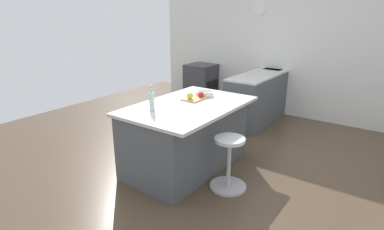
{
  "coord_description": "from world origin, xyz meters",
  "views": [
    {
      "loc": [
        3.32,
        2.46,
        2.04
      ],
      "look_at": [
        0.19,
        0.21,
        0.76
      ],
      "focal_mm": 29.55,
      "sensor_mm": 36.0,
      "label": 1
    }
  ],
  "objects_px": {
    "water_bottle": "(152,101)",
    "fruit_bowl": "(204,93)",
    "apple_red": "(201,95)",
    "stool_by_window": "(229,165)",
    "oven_range": "(201,84)",
    "apple_yellow": "(190,96)",
    "kitchen_island": "(186,135)",
    "cutting_board": "(195,98)"
  },
  "relations": [
    {
      "from": "oven_range",
      "to": "apple_red",
      "type": "bearing_deg",
      "value": 33.95
    },
    {
      "from": "cutting_board",
      "to": "apple_yellow",
      "type": "distance_m",
      "value": 0.12
    },
    {
      "from": "oven_range",
      "to": "apple_yellow",
      "type": "bearing_deg",
      "value": 31.15
    },
    {
      "from": "stool_by_window",
      "to": "apple_red",
      "type": "distance_m",
      "value": 1.08
    },
    {
      "from": "cutting_board",
      "to": "kitchen_island",
      "type": "bearing_deg",
      "value": 7.76
    },
    {
      "from": "apple_red",
      "to": "cutting_board",
      "type": "bearing_deg",
      "value": -42.01
    },
    {
      "from": "oven_range",
      "to": "stool_by_window",
      "type": "xyz_separation_m",
      "value": [
        2.87,
        2.34,
        -0.14
      ]
    },
    {
      "from": "kitchen_island",
      "to": "apple_red",
      "type": "relative_size",
      "value": 22.95
    },
    {
      "from": "oven_range",
      "to": "water_bottle",
      "type": "bearing_deg",
      "value": 24.32
    },
    {
      "from": "water_bottle",
      "to": "kitchen_island",
      "type": "bearing_deg",
      "value": 160.63
    },
    {
      "from": "oven_range",
      "to": "water_bottle",
      "type": "xyz_separation_m",
      "value": [
        3.18,
        1.44,
        0.57
      ]
    },
    {
      "from": "stool_by_window",
      "to": "fruit_bowl",
      "type": "bearing_deg",
      "value": -128.96
    },
    {
      "from": "oven_range",
      "to": "water_bottle",
      "type": "relative_size",
      "value": 2.84
    },
    {
      "from": "stool_by_window",
      "to": "fruit_bowl",
      "type": "xyz_separation_m",
      "value": [
        -0.62,
        -0.77,
        0.63
      ]
    },
    {
      "from": "apple_yellow",
      "to": "water_bottle",
      "type": "xyz_separation_m",
      "value": [
        0.63,
        -0.11,
        0.06
      ]
    },
    {
      "from": "oven_range",
      "to": "fruit_bowl",
      "type": "relative_size",
      "value": 3.53
    },
    {
      "from": "oven_range",
      "to": "apple_yellow",
      "type": "relative_size",
      "value": 9.99
    },
    {
      "from": "stool_by_window",
      "to": "apple_red",
      "type": "height_order",
      "value": "apple_red"
    },
    {
      "from": "oven_range",
      "to": "cutting_board",
      "type": "distance_m",
      "value": 2.95
    },
    {
      "from": "stool_by_window",
      "to": "apple_yellow",
      "type": "height_order",
      "value": "apple_yellow"
    },
    {
      "from": "apple_yellow",
      "to": "water_bottle",
      "type": "relative_size",
      "value": 0.28
    },
    {
      "from": "kitchen_island",
      "to": "apple_red",
      "type": "bearing_deg",
      "value": 177.3
    },
    {
      "from": "water_bottle",
      "to": "fruit_bowl",
      "type": "relative_size",
      "value": 1.24
    },
    {
      "from": "oven_range",
      "to": "kitchen_island",
      "type": "relative_size",
      "value": 0.51
    },
    {
      "from": "kitchen_island",
      "to": "apple_yellow",
      "type": "xyz_separation_m",
      "value": [
        -0.16,
        -0.06,
        0.51
      ]
    },
    {
      "from": "water_bottle",
      "to": "fruit_bowl",
      "type": "xyz_separation_m",
      "value": [
        -0.94,
        0.13,
        -0.08
      ]
    },
    {
      "from": "kitchen_island",
      "to": "cutting_board",
      "type": "relative_size",
      "value": 4.83
    },
    {
      "from": "oven_range",
      "to": "kitchen_island",
      "type": "distance_m",
      "value": 3.16
    },
    {
      "from": "cutting_board",
      "to": "apple_red",
      "type": "bearing_deg",
      "value": 137.99
    },
    {
      "from": "oven_range",
      "to": "stool_by_window",
      "type": "bearing_deg",
      "value": 39.22
    },
    {
      "from": "apple_yellow",
      "to": "apple_red",
      "type": "xyz_separation_m",
      "value": [
        -0.16,
        0.07,
        -0.01
      ]
    },
    {
      "from": "oven_range",
      "to": "apple_red",
      "type": "relative_size",
      "value": 11.73
    },
    {
      "from": "cutting_board",
      "to": "fruit_bowl",
      "type": "distance_m",
      "value": 0.21
    },
    {
      "from": "cutting_board",
      "to": "water_bottle",
      "type": "xyz_separation_m",
      "value": [
        0.73,
        -0.13,
        0.11
      ]
    },
    {
      "from": "oven_range",
      "to": "cutting_board",
      "type": "xyz_separation_m",
      "value": [
        2.46,
        1.57,
        0.46
      ]
    },
    {
      "from": "apple_red",
      "to": "fruit_bowl",
      "type": "xyz_separation_m",
      "value": [
        -0.15,
        -0.04,
        -0.02
      ]
    },
    {
      "from": "cutting_board",
      "to": "oven_range",
      "type": "bearing_deg",
      "value": -147.5
    },
    {
      "from": "stool_by_window",
      "to": "apple_red",
      "type": "bearing_deg",
      "value": -122.91
    },
    {
      "from": "stool_by_window",
      "to": "water_bottle",
      "type": "height_order",
      "value": "water_bottle"
    },
    {
      "from": "cutting_board",
      "to": "water_bottle",
      "type": "height_order",
      "value": "water_bottle"
    },
    {
      "from": "apple_yellow",
      "to": "fruit_bowl",
      "type": "height_order",
      "value": "apple_yellow"
    },
    {
      "from": "apple_red",
      "to": "oven_range",
      "type": "bearing_deg",
      "value": -146.05
    }
  ]
}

